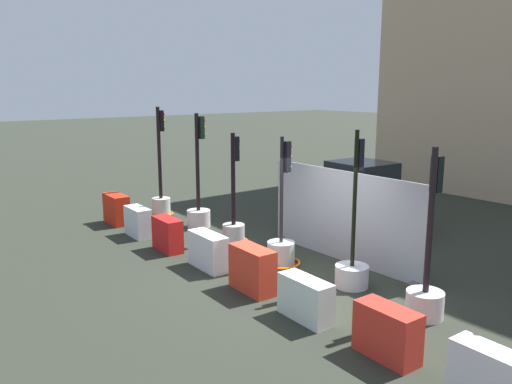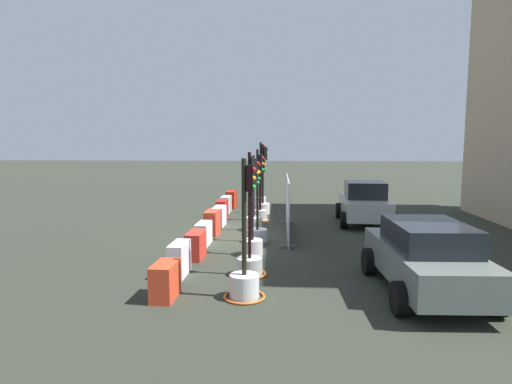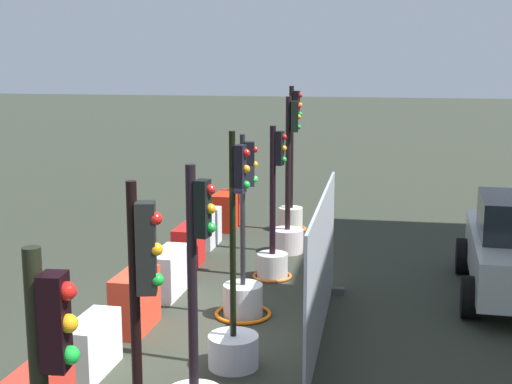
{
  "view_description": "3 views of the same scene",
  "coord_description": "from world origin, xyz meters",
  "px_view_note": "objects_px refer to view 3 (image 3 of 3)",
  "views": [
    {
      "loc": [
        7.81,
        -7.31,
        4.06
      ],
      "look_at": [
        -1.38,
        -0.12,
        1.68
      ],
      "focal_mm": 36.16,
      "sensor_mm": 36.0,
      "label": 1
    },
    {
      "loc": [
        16.01,
        1.19,
        3.54
      ],
      "look_at": [
        -0.79,
        0.32,
        1.55
      ],
      "focal_mm": 30.4,
      "sensor_mm": 36.0,
      "label": 2
    },
    {
      "loc": [
        10.31,
        2.39,
        4.25
      ],
      "look_at": [
        -1.28,
        0.37,
        1.99
      ],
      "focal_mm": 51.45,
      "sensor_mm": 36.0,
      "label": 3
    }
  ],
  "objects_px": {
    "construction_barrier_2": "(188,247)",
    "construction_barrier_1": "(207,228)",
    "traffic_light_2": "(273,249)",
    "construction_barrier_5": "(92,346)",
    "traffic_light_0": "(291,204)",
    "traffic_light_3": "(243,289)",
    "traffic_light_1": "(288,224)",
    "traffic_light_5": "(195,382)",
    "construction_barrier_4": "(135,301)",
    "traffic_light_4": "(234,331)",
    "construction_barrier_0": "(226,211)",
    "construction_barrier_3": "(169,273)"
  },
  "relations": [
    {
      "from": "traffic_light_0",
      "to": "construction_barrier_2",
      "type": "height_order",
      "value": "traffic_light_0"
    },
    {
      "from": "traffic_light_3",
      "to": "construction_barrier_5",
      "type": "height_order",
      "value": "traffic_light_3"
    },
    {
      "from": "traffic_light_3",
      "to": "construction_barrier_3",
      "type": "distance_m",
      "value": 1.7
    },
    {
      "from": "construction_barrier_1",
      "to": "construction_barrier_5",
      "type": "height_order",
      "value": "construction_barrier_1"
    },
    {
      "from": "traffic_light_4",
      "to": "construction_barrier_5",
      "type": "relative_size",
      "value": 2.93
    },
    {
      "from": "traffic_light_1",
      "to": "construction_barrier_2",
      "type": "bearing_deg",
      "value": -51.75
    },
    {
      "from": "traffic_light_4",
      "to": "construction_barrier_3",
      "type": "xyz_separation_m",
      "value": [
        -2.76,
        -1.74,
        -0.11
      ]
    },
    {
      "from": "traffic_light_1",
      "to": "construction_barrier_4",
      "type": "height_order",
      "value": "traffic_light_1"
    },
    {
      "from": "construction_barrier_2",
      "to": "construction_barrier_5",
      "type": "distance_m",
      "value": 5.02
    },
    {
      "from": "traffic_light_3",
      "to": "traffic_light_1",
      "type": "bearing_deg",
      "value": 176.94
    },
    {
      "from": "traffic_light_3",
      "to": "construction_barrier_0",
      "type": "distance_m",
      "value": 6.03
    },
    {
      "from": "traffic_light_1",
      "to": "traffic_light_5",
      "type": "bearing_deg",
      "value": -0.36
    },
    {
      "from": "traffic_light_4",
      "to": "construction_barrier_0",
      "type": "xyz_separation_m",
      "value": [
        -7.79,
        -1.78,
        -0.07
      ]
    },
    {
      "from": "traffic_light_0",
      "to": "construction_barrier_0",
      "type": "xyz_separation_m",
      "value": [
        0.11,
        -1.57,
        -0.19
      ]
    },
    {
      "from": "construction_barrier_4",
      "to": "construction_barrier_5",
      "type": "bearing_deg",
      "value": -1.83
    },
    {
      "from": "traffic_light_1",
      "to": "construction_barrier_3",
      "type": "relative_size",
      "value": 2.85
    },
    {
      "from": "traffic_light_5",
      "to": "construction_barrier_3",
      "type": "relative_size",
      "value": 2.62
    },
    {
      "from": "construction_barrier_2",
      "to": "construction_barrier_4",
      "type": "xyz_separation_m",
      "value": [
        3.41,
        0.07,
        0.04
      ]
    },
    {
      "from": "traffic_light_5",
      "to": "construction_barrier_4",
      "type": "height_order",
      "value": "traffic_light_5"
    },
    {
      "from": "traffic_light_0",
      "to": "construction_barrier_0",
      "type": "height_order",
      "value": "traffic_light_0"
    },
    {
      "from": "traffic_light_1",
      "to": "traffic_light_5",
      "type": "height_order",
      "value": "traffic_light_1"
    },
    {
      "from": "traffic_light_0",
      "to": "traffic_light_3",
      "type": "bearing_deg",
      "value": -0.27
    },
    {
      "from": "traffic_light_5",
      "to": "construction_barrier_1",
      "type": "bearing_deg",
      "value": -167.3
    },
    {
      "from": "traffic_light_0",
      "to": "traffic_light_5",
      "type": "xyz_separation_m",
      "value": [
        9.69,
        0.13,
        -0.04
      ]
    },
    {
      "from": "traffic_light_3",
      "to": "construction_barrier_2",
      "type": "relative_size",
      "value": 3.04
    },
    {
      "from": "traffic_light_5",
      "to": "construction_barrier_5",
      "type": "xyz_separation_m",
      "value": [
        -1.26,
        -1.75,
        -0.22
      ]
    },
    {
      "from": "traffic_light_0",
      "to": "construction_barrier_2",
      "type": "xyz_separation_m",
      "value": [
        3.42,
        -1.63,
        -0.22
      ]
    },
    {
      "from": "traffic_light_2",
      "to": "construction_barrier_3",
      "type": "xyz_separation_m",
      "value": [
        1.32,
        -1.66,
        -0.16
      ]
    },
    {
      "from": "traffic_light_0",
      "to": "traffic_light_3",
      "type": "height_order",
      "value": "traffic_light_0"
    },
    {
      "from": "traffic_light_0",
      "to": "traffic_light_1",
      "type": "relative_size",
      "value": 1.04
    },
    {
      "from": "construction_barrier_2",
      "to": "construction_barrier_5",
      "type": "relative_size",
      "value": 0.88
    },
    {
      "from": "traffic_light_2",
      "to": "traffic_light_5",
      "type": "xyz_separation_m",
      "value": [
        5.87,
        -0.0,
        0.04
      ]
    },
    {
      "from": "construction_barrier_2",
      "to": "construction_barrier_1",
      "type": "bearing_deg",
      "value": -179.29
    },
    {
      "from": "construction_barrier_4",
      "to": "traffic_light_1",
      "type": "bearing_deg",
      "value": 160.18
    },
    {
      "from": "traffic_light_0",
      "to": "construction_barrier_1",
      "type": "bearing_deg",
      "value": -43.09
    },
    {
      "from": "traffic_light_3",
      "to": "construction_barrier_4",
      "type": "bearing_deg",
      "value": -60.08
    },
    {
      "from": "construction_barrier_1",
      "to": "construction_barrier_2",
      "type": "relative_size",
      "value": 1.02
    },
    {
      "from": "traffic_light_1",
      "to": "traffic_light_5",
      "type": "xyz_separation_m",
      "value": [
        7.71,
        -0.05,
        -0.03
      ]
    },
    {
      "from": "traffic_light_4",
      "to": "construction_barrier_2",
      "type": "relative_size",
      "value": 3.31
    },
    {
      "from": "traffic_light_2",
      "to": "construction_barrier_5",
      "type": "distance_m",
      "value": 4.94
    },
    {
      "from": "construction_barrier_3",
      "to": "construction_barrier_0",
      "type": "bearing_deg",
      "value": -179.5
    },
    {
      "from": "construction_barrier_4",
      "to": "traffic_light_2",
      "type": "bearing_deg",
      "value": 150.56
    },
    {
      "from": "construction_barrier_3",
      "to": "construction_barrier_5",
      "type": "height_order",
      "value": "construction_barrier_3"
    },
    {
      "from": "construction_barrier_0",
      "to": "construction_barrier_4",
      "type": "bearing_deg",
      "value": 0.07
    },
    {
      "from": "traffic_light_1",
      "to": "construction_barrier_5",
      "type": "bearing_deg",
      "value": -15.57
    },
    {
      "from": "traffic_light_4",
      "to": "construction_barrier_4",
      "type": "xyz_separation_m",
      "value": [
        -1.07,
        -1.78,
        -0.06
      ]
    },
    {
      "from": "construction_barrier_4",
      "to": "construction_barrier_0",
      "type": "bearing_deg",
      "value": -179.93
    },
    {
      "from": "construction_barrier_1",
      "to": "construction_barrier_4",
      "type": "height_order",
      "value": "construction_barrier_4"
    },
    {
      "from": "construction_barrier_4",
      "to": "construction_barrier_5",
      "type": "relative_size",
      "value": 0.98
    },
    {
      "from": "construction_barrier_3",
      "to": "construction_barrier_4",
      "type": "height_order",
      "value": "construction_barrier_4"
    }
  ]
}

